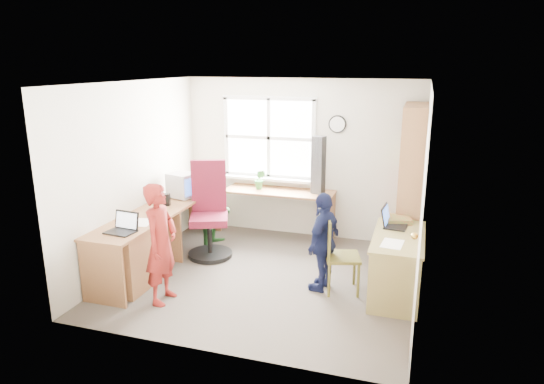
# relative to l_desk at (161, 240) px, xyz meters

# --- Properties ---
(room) EXTENTS (3.64, 3.44, 2.44)m
(room) POSITION_rel_l_desk_xyz_m (1.32, 0.38, 0.76)
(room) COLOR #453D36
(room) RESTS_ON ground
(l_desk) EXTENTS (2.38, 2.95, 0.75)m
(l_desk) POSITION_rel_l_desk_xyz_m (0.00, 0.00, 0.00)
(l_desk) COLOR #8D5D38
(l_desk) RESTS_ON ground
(right_desk) EXTENTS (0.57, 1.24, 0.71)m
(right_desk) POSITION_rel_l_desk_xyz_m (2.89, 0.34, 0.06)
(right_desk) COLOR olive
(right_desk) RESTS_ON ground
(bookshelf) EXTENTS (0.30, 1.02, 2.10)m
(bookshelf) POSITION_rel_l_desk_xyz_m (2.96, 1.47, 0.55)
(bookshelf) COLOR #8D5D38
(bookshelf) RESTS_ON ground
(swivel_chair) EXTENTS (0.80, 0.80, 1.32)m
(swivel_chair) POSITION_rel_l_desk_xyz_m (0.32, 0.78, 0.11)
(swivel_chair) COLOR black
(swivel_chair) RESTS_ON ground
(wooden_chair) EXTENTS (0.48, 0.48, 0.90)m
(wooden_chair) POSITION_rel_l_desk_xyz_m (2.21, 0.19, 0.03)
(wooden_chair) COLOR brown
(wooden_chair) RESTS_ON ground
(crt_monitor) EXTENTS (0.43, 0.41, 0.35)m
(crt_monitor) POSITION_rel_l_desk_xyz_m (-0.16, 0.94, 0.47)
(crt_monitor) COLOR #B7B7BC
(crt_monitor) RESTS_ON l_desk
(laptop_left) EXTENTS (0.35, 0.30, 0.22)m
(laptop_left) POSITION_rel_l_desk_xyz_m (-0.13, -0.57, 0.35)
(laptop_left) COLOR black
(laptop_left) RESTS_ON l_desk
(laptop_right) EXTENTS (0.33, 0.38, 0.24)m
(laptop_right) POSITION_rel_l_desk_xyz_m (2.78, 0.66, 0.31)
(laptop_right) COLOR black
(laptop_right) RESTS_ON right_desk
(speaker_a) EXTENTS (0.10, 0.10, 0.16)m
(speaker_a) POSITION_rel_l_desk_xyz_m (-0.17, 0.51, 0.38)
(speaker_a) COLOR black
(speaker_a) RESTS_ON l_desk
(speaker_b) EXTENTS (0.10, 0.10, 0.20)m
(speaker_b) POSITION_rel_l_desk_xyz_m (-0.17, 1.13, 0.39)
(speaker_b) COLOR black
(speaker_b) RESTS_ON l_desk
(cd_tower) EXTENTS (0.20, 0.19, 0.85)m
(cd_tower) POSITION_rel_l_desk_xyz_m (1.64, 1.74, 0.72)
(cd_tower) COLOR black
(cd_tower) RESTS_ON l_desk
(game_box) EXTENTS (0.36, 0.36, 0.06)m
(game_box) POSITION_rel_l_desk_xyz_m (2.84, 0.85, 0.29)
(game_box) COLOR #B31619
(game_box) RESTS_ON right_desk
(paper_a) EXTENTS (0.27, 0.34, 0.00)m
(paper_a) POSITION_rel_l_desk_xyz_m (-0.10, -0.23, 0.30)
(paper_a) COLOR white
(paper_a) RESTS_ON l_desk
(paper_b) EXTENTS (0.25, 0.33, 0.00)m
(paper_b) POSITION_rel_l_desk_xyz_m (2.83, 0.05, 0.26)
(paper_b) COLOR white
(paper_b) RESTS_ON right_desk
(potted_plant) EXTENTS (0.17, 0.14, 0.30)m
(potted_plant) POSITION_rel_l_desk_xyz_m (0.75, 1.70, 0.45)
(potted_plant) COLOR #317C37
(potted_plant) RESTS_ON l_desk
(person_red) EXTENTS (0.34, 0.51, 1.37)m
(person_red) POSITION_rel_l_desk_xyz_m (0.39, -0.64, 0.23)
(person_red) COLOR maroon
(person_red) RESTS_ON ground
(person_green) EXTENTS (0.49, 0.62, 1.22)m
(person_green) POSITION_rel_l_desk_xyz_m (0.27, 1.17, 0.15)
(person_green) COLOR #2E7333
(person_green) RESTS_ON ground
(person_navy) EXTENTS (0.45, 0.75, 1.19)m
(person_navy) POSITION_rel_l_desk_xyz_m (2.05, 0.19, 0.14)
(person_navy) COLOR #13183B
(person_navy) RESTS_ON ground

